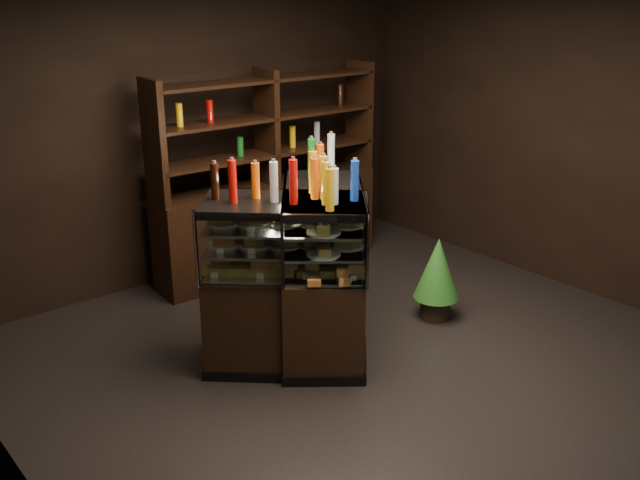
% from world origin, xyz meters
% --- Properties ---
extents(ground, '(5.00, 5.00, 0.00)m').
position_xyz_m(ground, '(0.00, 0.00, 0.00)').
color(ground, black).
rests_on(ground, ground).
extents(room_shell, '(5.02, 5.02, 3.01)m').
position_xyz_m(room_shell, '(0.00, 0.00, 1.94)').
color(room_shell, black).
rests_on(room_shell, ground).
extents(display_case, '(1.63, 1.32, 1.32)m').
position_xyz_m(display_case, '(-0.30, 0.43, 0.45)').
color(display_case, black).
rests_on(display_case, ground).
extents(food_display, '(1.27, 0.97, 0.41)m').
position_xyz_m(food_display, '(-0.30, 0.43, 1.00)').
color(food_display, '#D2834B').
rests_on(food_display, display_case).
extents(bottles_top, '(1.10, 0.83, 0.30)m').
position_xyz_m(bottles_top, '(-0.30, 0.43, 1.45)').
color(bottles_top, '#0F38B2').
rests_on(bottles_top, display_case).
extents(potted_conifer, '(0.39, 0.39, 0.83)m').
position_xyz_m(potted_conifer, '(0.98, 0.22, 0.48)').
color(potted_conifer, black).
rests_on(potted_conifer, ground).
extents(back_shelving, '(2.39, 0.52, 2.00)m').
position_xyz_m(back_shelving, '(0.54, 2.05, 0.61)').
color(back_shelving, black).
rests_on(back_shelving, ground).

